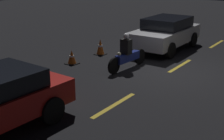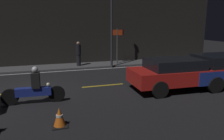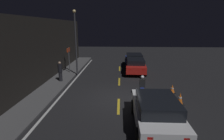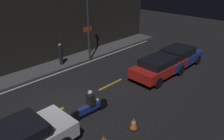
{
  "view_description": "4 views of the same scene",
  "coord_description": "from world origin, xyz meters",
  "px_view_note": "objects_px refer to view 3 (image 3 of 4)",
  "views": [
    {
      "loc": [
        10.0,
        4.51,
        3.61
      ],
      "look_at": [
        3.75,
        0.1,
        1.11
      ],
      "focal_mm": 50.0,
      "sensor_mm": 36.0,
      "label": 1
    },
    {
      "loc": [
        0.92,
        -9.55,
        2.88
      ],
      "look_at": [
        3.87,
        -0.24,
        0.78
      ],
      "focal_mm": 35.0,
      "sensor_mm": 36.0,
      "label": 2
    },
    {
      "loc": [
        -10.12,
        -0.08,
        4.42
      ],
      "look_at": [
        3.38,
        0.59,
        1.0
      ],
      "focal_mm": 28.0,
      "sensor_mm": 36.0,
      "label": 3
    },
    {
      "loc": [
        -5.06,
        -8.34,
        6.45
      ],
      "look_at": [
        3.62,
        -0.0,
        0.95
      ],
      "focal_mm": 35.0,
      "sensor_mm": 36.0,
      "label": 4
    }
  ],
  "objects_px": {
    "street_lamp": "(76,40)",
    "pedestrian": "(60,71)",
    "traffic_cone_mid": "(172,89)",
    "traffic_cone_near": "(180,98)",
    "taxi_red": "(135,65)",
    "sedan_white": "(156,111)",
    "motorcycle": "(142,88)",
    "sedan_blue": "(134,60)",
    "shop_sign": "(69,55)"
  },
  "relations": [
    {
      "from": "traffic_cone_near",
      "to": "street_lamp",
      "type": "bearing_deg",
      "value": 52.49
    },
    {
      "from": "shop_sign",
      "to": "traffic_cone_mid",
      "type": "bearing_deg",
      "value": -118.75
    },
    {
      "from": "taxi_red",
      "to": "traffic_cone_near",
      "type": "height_order",
      "value": "taxi_red"
    },
    {
      "from": "traffic_cone_near",
      "to": "sedan_blue",
      "type": "bearing_deg",
      "value": 11.79
    },
    {
      "from": "shop_sign",
      "to": "street_lamp",
      "type": "distance_m",
      "value": 1.83
    },
    {
      "from": "sedan_blue",
      "to": "motorcycle",
      "type": "bearing_deg",
      "value": 179.69
    },
    {
      "from": "sedan_white",
      "to": "taxi_red",
      "type": "relative_size",
      "value": 0.97
    },
    {
      "from": "taxi_red",
      "to": "pedestrian",
      "type": "bearing_deg",
      "value": 120.1
    },
    {
      "from": "sedan_white",
      "to": "traffic_cone_mid",
      "type": "distance_m",
      "value": 4.74
    },
    {
      "from": "sedan_blue",
      "to": "street_lamp",
      "type": "distance_m",
      "value": 7.07
    },
    {
      "from": "taxi_red",
      "to": "pedestrian",
      "type": "distance_m",
      "value": 7.09
    },
    {
      "from": "taxi_red",
      "to": "motorcycle",
      "type": "xyz_separation_m",
      "value": [
        -5.94,
        0.05,
        -0.2
      ]
    },
    {
      "from": "pedestrian",
      "to": "street_lamp",
      "type": "height_order",
      "value": "street_lamp"
    },
    {
      "from": "sedan_white",
      "to": "pedestrian",
      "type": "height_order",
      "value": "pedestrian"
    },
    {
      "from": "shop_sign",
      "to": "traffic_cone_near",
      "type": "bearing_deg",
      "value": -127.49
    },
    {
      "from": "taxi_red",
      "to": "shop_sign",
      "type": "height_order",
      "value": "shop_sign"
    },
    {
      "from": "sedan_blue",
      "to": "pedestrian",
      "type": "xyz_separation_m",
      "value": [
        -5.81,
        6.3,
        0.13
      ]
    },
    {
      "from": "street_lamp",
      "to": "pedestrian",
      "type": "bearing_deg",
      "value": 157.13
    },
    {
      "from": "traffic_cone_mid",
      "to": "pedestrian",
      "type": "relative_size",
      "value": 0.35
    },
    {
      "from": "sedan_white",
      "to": "pedestrian",
      "type": "relative_size",
      "value": 2.6
    },
    {
      "from": "street_lamp",
      "to": "motorcycle",
      "type": "bearing_deg",
      "value": -130.97
    },
    {
      "from": "sedan_blue",
      "to": "traffic_cone_near",
      "type": "distance_m",
      "value": 9.7
    },
    {
      "from": "sedan_white",
      "to": "traffic_cone_near",
      "type": "bearing_deg",
      "value": -37.41
    },
    {
      "from": "taxi_red",
      "to": "pedestrian",
      "type": "height_order",
      "value": "pedestrian"
    },
    {
      "from": "motorcycle",
      "to": "taxi_red",
      "type": "bearing_deg",
      "value": 3.62
    },
    {
      "from": "taxi_red",
      "to": "sedan_white",
      "type": "bearing_deg",
      "value": -177.07
    },
    {
      "from": "sedan_white",
      "to": "motorcycle",
      "type": "bearing_deg",
      "value": 2.5
    },
    {
      "from": "sedan_white",
      "to": "shop_sign",
      "type": "xyz_separation_m",
      "value": [
        8.89,
        6.43,
        0.99
      ]
    },
    {
      "from": "sedan_blue",
      "to": "pedestrian",
      "type": "bearing_deg",
      "value": 132.98
    },
    {
      "from": "pedestrian",
      "to": "shop_sign",
      "type": "xyz_separation_m",
      "value": [
        2.71,
        0.04,
        0.88
      ]
    },
    {
      "from": "sedan_blue",
      "to": "street_lamp",
      "type": "bearing_deg",
      "value": 125.09
    },
    {
      "from": "street_lamp",
      "to": "sedan_white",
      "type": "bearing_deg",
      "value": -146.0
    },
    {
      "from": "traffic_cone_mid",
      "to": "traffic_cone_near",
      "type": "bearing_deg",
      "value": 178.04
    },
    {
      "from": "traffic_cone_mid",
      "to": "sedan_white",
      "type": "bearing_deg",
      "value": 155.54
    },
    {
      "from": "sedan_white",
      "to": "traffic_cone_near",
      "type": "xyz_separation_m",
      "value": [
        2.51,
        -1.89,
        -0.46
      ]
    },
    {
      "from": "sedan_white",
      "to": "sedan_blue",
      "type": "relative_size",
      "value": 0.98
    },
    {
      "from": "motorcycle",
      "to": "traffic_cone_near",
      "type": "relative_size",
      "value": 3.21
    },
    {
      "from": "sedan_blue",
      "to": "traffic_cone_mid",
      "type": "distance_m",
      "value": 7.98
    },
    {
      "from": "traffic_cone_near",
      "to": "motorcycle",
      "type": "bearing_deg",
      "value": 63.12
    },
    {
      "from": "traffic_cone_mid",
      "to": "taxi_red",
      "type": "bearing_deg",
      "value": 21.77
    },
    {
      "from": "shop_sign",
      "to": "street_lamp",
      "type": "xyz_separation_m",
      "value": [
        -0.68,
        -0.9,
        1.45
      ]
    },
    {
      "from": "motorcycle",
      "to": "sedan_blue",
      "type": "bearing_deg",
      "value": 3.5
    },
    {
      "from": "taxi_red",
      "to": "shop_sign",
      "type": "distance_m",
      "value": 6.42
    },
    {
      "from": "sedan_blue",
      "to": "traffic_cone_near",
      "type": "height_order",
      "value": "sedan_blue"
    },
    {
      "from": "taxi_red",
      "to": "traffic_cone_mid",
      "type": "height_order",
      "value": "taxi_red"
    },
    {
      "from": "traffic_cone_mid",
      "to": "sedan_blue",
      "type": "bearing_deg",
      "value": 14.85
    },
    {
      "from": "taxi_red",
      "to": "shop_sign",
      "type": "relative_size",
      "value": 1.78
    },
    {
      "from": "sedan_white",
      "to": "motorcycle",
      "type": "xyz_separation_m",
      "value": [
        3.56,
        0.18,
        -0.24
      ]
    },
    {
      "from": "taxi_red",
      "to": "street_lamp",
      "type": "bearing_deg",
      "value": 105.62
    },
    {
      "from": "traffic_cone_near",
      "to": "shop_sign",
      "type": "xyz_separation_m",
      "value": [
        6.38,
        8.32,
        1.45
      ]
    }
  ]
}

